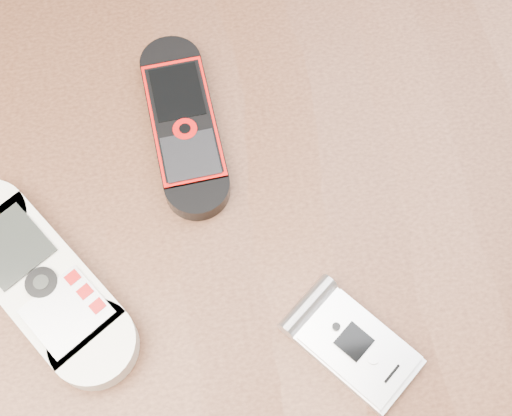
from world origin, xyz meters
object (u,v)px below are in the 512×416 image
at_px(nokia_white, 39,280).
at_px(nokia_black_red, 184,123).
at_px(table, 250,263).
at_px(motorola_razr, 356,346).

distance_m(nokia_white, nokia_black_red, 0.16).
bearing_deg(table, nokia_black_red, 115.61).
relative_size(nokia_black_red, motorola_razr, 1.71).
relative_size(table, motorola_razr, 12.96).
xyz_separation_m(nokia_white, motorola_razr, (0.21, -0.08, -0.00)).
bearing_deg(motorola_razr, table, 77.75).
distance_m(nokia_black_red, motorola_razr, 0.21).
xyz_separation_m(nokia_white, nokia_black_red, (0.11, 0.11, -0.00)).
relative_size(nokia_white, nokia_black_red, 1.14).
height_order(table, nokia_white, nokia_white).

